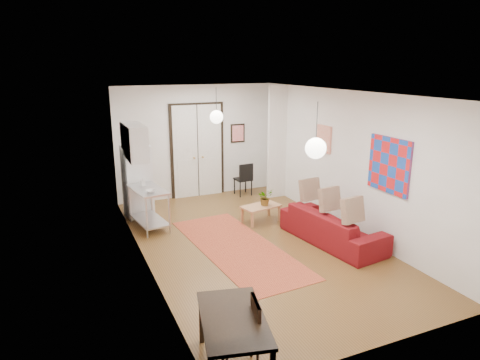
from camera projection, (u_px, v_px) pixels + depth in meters
name	position (u px, v px, depth m)	size (l,w,h in m)	color
floor	(254.00, 243.00, 8.38)	(7.00, 7.00, 0.00)	brown
ceiling	(255.00, 93.00, 7.62)	(4.20, 7.00, 0.02)	white
wall_back	(197.00, 142.00, 11.10)	(4.20, 0.02, 2.90)	white
wall_front	(385.00, 240.00, 4.91)	(4.20, 0.02, 2.90)	white
wall_left	(142.00, 184.00, 7.19)	(0.02, 7.00, 2.90)	white
wall_right	(346.00, 162.00, 8.81)	(0.02, 7.00, 2.90)	white
double_doors	(198.00, 151.00, 11.13)	(1.44, 0.06, 2.50)	white
stub_partition	(277.00, 142.00, 10.97)	(0.50, 0.10, 2.90)	white
wall_cabinet	(135.00, 142.00, 8.47)	(0.35, 1.00, 0.70)	silver
painting_popart	(389.00, 165.00, 7.64)	(0.05, 1.00, 1.00)	red
painting_abstract	(324.00, 139.00, 9.42)	(0.05, 0.50, 0.60)	white
poster_back	(238.00, 133.00, 11.48)	(0.40, 0.03, 0.50)	red
print_left	(123.00, 136.00, 8.84)	(0.03, 0.44, 0.54)	olive
pendant_back	(216.00, 117.00, 9.56)	(0.30, 0.30, 0.80)	white
pendant_front	(316.00, 148.00, 6.02)	(0.30, 0.30, 0.80)	white
kilim_rug	(238.00, 247.00, 8.18)	(1.36, 3.63, 0.01)	#BC542F
sofa	(332.00, 227.00, 8.35)	(2.23, 0.87, 0.65)	maroon
coffee_table	(261.00, 208.00, 9.45)	(0.92, 0.63, 0.37)	tan
potted_plant	(265.00, 197.00, 9.43)	(0.29, 0.33, 0.37)	#2A5E2E
kitchen_counter	(149.00, 203.00, 9.05)	(0.72, 1.20, 0.87)	silver
bowl	(151.00, 191.00, 8.70)	(0.20, 0.20, 0.05)	silver
soap_bottle	(143.00, 182.00, 9.15)	(0.08, 0.08, 0.18)	teal
fridge	(137.00, 181.00, 9.74)	(0.58, 0.58, 1.65)	silver
dining_table	(233.00, 323.00, 4.76)	(0.96, 1.36, 0.68)	black
dining_chair_near	(237.00, 327.00, 4.90)	(0.48, 0.61, 0.85)	#371E11
dining_chair_far	(237.00, 327.00, 4.90)	(0.48, 0.61, 0.85)	#371E11
black_side_chair	(242.00, 175.00, 11.44)	(0.43, 0.43, 0.88)	black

